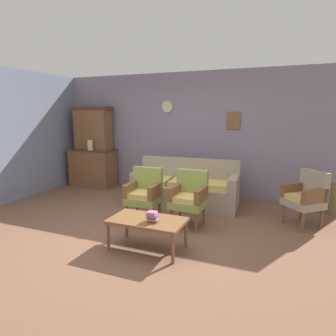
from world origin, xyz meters
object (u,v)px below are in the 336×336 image
(floral_couch, at_px, (186,189))
(wingback_chair_by_fireplace, at_px, (306,196))
(book_stack_on_table, at_px, (153,216))
(floor_vase_by_wall, at_px, (336,198))
(armchair_near_couch_end, at_px, (189,196))
(vase_on_cabinet, at_px, (90,145))
(armchair_by_doorway, at_px, (144,192))
(coffee_table, at_px, (147,222))
(side_cabinet, at_px, (93,168))

(floral_couch, relative_size, wingback_chair_by_fireplace, 2.31)
(book_stack_on_table, xyz_separation_m, floor_vase_by_wall, (2.42, 2.58, -0.19))
(wingback_chair_by_fireplace, bearing_deg, armchair_near_couch_end, -157.69)
(vase_on_cabinet, relative_size, armchair_by_doorway, 0.28)
(armchair_near_couch_end, relative_size, floor_vase_by_wall, 1.52)
(coffee_table, xyz_separation_m, floor_vase_by_wall, (2.53, 2.52, -0.08))
(side_cabinet, xyz_separation_m, book_stack_on_table, (2.91, -2.68, 0.03))
(armchair_near_couch_end, xyz_separation_m, coffee_table, (-0.25, -1.01, -0.12))
(armchair_by_doorway, relative_size, floor_vase_by_wall, 1.52)
(wingback_chair_by_fireplace, bearing_deg, vase_on_cabinet, 171.23)
(vase_on_cabinet, bearing_deg, armchair_by_doorway, -34.43)
(book_stack_on_table, relative_size, floor_vase_by_wall, 0.27)
(coffee_table, bearing_deg, floral_couch, 94.20)
(side_cabinet, distance_m, wingback_chair_by_fireplace, 4.87)
(wingback_chair_by_fireplace, height_order, floor_vase_by_wall, wingback_chair_by_fireplace)
(floor_vase_by_wall, bearing_deg, wingback_chair_by_fireplace, -124.00)
(floor_vase_by_wall, bearing_deg, floral_couch, -169.77)
(floral_couch, relative_size, armchair_near_couch_end, 2.31)
(vase_on_cabinet, distance_m, book_stack_on_table, 3.82)
(floral_couch, distance_m, armchair_near_couch_end, 1.12)
(armchair_by_doorway, distance_m, coffee_table, 1.08)
(floor_vase_by_wall, bearing_deg, book_stack_on_table, -133.16)
(book_stack_on_table, distance_m, floor_vase_by_wall, 3.54)
(side_cabinet, distance_m, coffee_table, 3.84)
(vase_on_cabinet, height_order, armchair_by_doorway, vase_on_cabinet)
(side_cabinet, bearing_deg, wingback_chair_by_fireplace, -10.63)
(wingback_chair_by_fireplace, distance_m, floor_vase_by_wall, 0.98)
(vase_on_cabinet, height_order, coffee_table, vase_on_cabinet)
(vase_on_cabinet, distance_m, floral_couch, 2.70)
(book_stack_on_table, bearing_deg, armchair_by_doorway, 121.88)
(floral_couch, bearing_deg, coffee_table, -85.80)
(coffee_table, bearing_deg, side_cabinet, 136.88)
(floral_couch, distance_m, book_stack_on_table, 2.12)
(floral_couch, distance_m, floor_vase_by_wall, 2.72)
(armchair_near_couch_end, relative_size, book_stack_on_table, 5.73)
(armchair_by_doorway, relative_size, armchair_near_couch_end, 1.00)
(side_cabinet, xyz_separation_m, wingback_chair_by_fireplace, (4.79, -0.90, 0.03))
(coffee_table, xyz_separation_m, book_stack_on_table, (0.11, -0.06, 0.12))
(armchair_by_doorway, bearing_deg, floor_vase_by_wall, 27.53)
(side_cabinet, distance_m, vase_on_cabinet, 0.62)
(floral_couch, bearing_deg, side_cabinet, 167.60)
(armchair_by_doorway, bearing_deg, vase_on_cabinet, 145.57)
(side_cabinet, height_order, book_stack_on_table, side_cabinet)
(book_stack_on_table, bearing_deg, coffee_table, 152.25)
(wingback_chair_by_fireplace, relative_size, floor_vase_by_wall, 1.52)
(vase_on_cabinet, xyz_separation_m, armchair_near_couch_end, (2.97, -1.44, -0.56))
(armchair_by_doorway, bearing_deg, floral_couch, 71.76)
(armchair_by_doorway, height_order, book_stack_on_table, armchair_by_doorway)
(book_stack_on_table, height_order, floor_vase_by_wall, floor_vase_by_wall)
(coffee_table, height_order, floor_vase_by_wall, floor_vase_by_wall)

